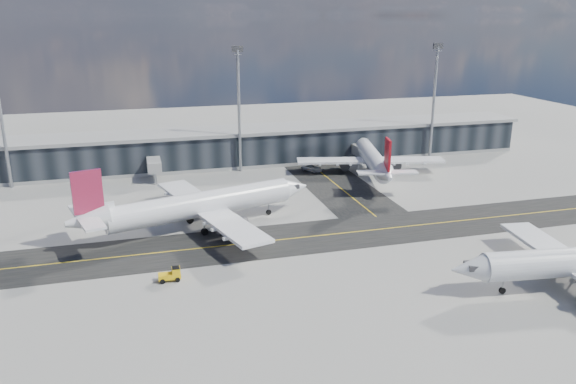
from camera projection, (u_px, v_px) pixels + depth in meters
name	position (u px, v px, depth m)	size (l,w,h in m)	color
ground	(298.00, 248.00, 89.27)	(300.00, 300.00, 0.00)	gray
taxiway_lanes	(302.00, 223.00, 100.13)	(180.00, 63.00, 0.03)	black
terminal_concourse	(235.00, 148.00, 138.53)	(152.00, 19.80, 8.80)	black
floodlight_masts	(239.00, 105.00, 128.68)	(102.50, 0.70, 28.90)	gray
airliner_af	(198.00, 205.00, 96.06)	(43.24, 37.23, 13.00)	white
airliner_redtail	(372.00, 158.00, 129.17)	(34.44, 40.08, 11.97)	white
baggage_tug	(172.00, 274.00, 77.94)	(3.08, 1.62, 1.92)	yellow
service_van	(312.00, 168.00, 133.27)	(2.45, 5.31, 1.48)	white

